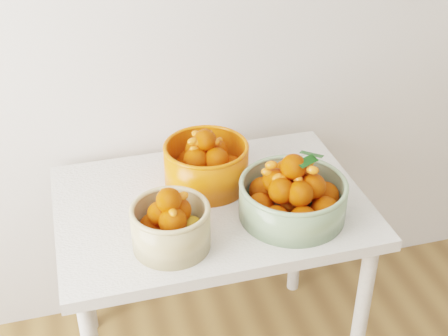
{
  "coord_description": "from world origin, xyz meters",
  "views": [
    {
      "loc": [
        -0.58,
        -0.01,
        1.93
      ],
      "look_at": [
        -0.16,
        1.53,
        0.92
      ],
      "focal_mm": 50.0,
      "sensor_mm": 36.0,
      "label": 1
    }
  ],
  "objects_px": {
    "bowl_green": "(293,196)",
    "bowl_orange": "(206,164)",
    "bowl_cream": "(171,225)",
    "table": "(211,224)"
  },
  "relations": [
    {
      "from": "bowl_green",
      "to": "bowl_orange",
      "type": "relative_size",
      "value": 1.22
    },
    {
      "from": "bowl_cream",
      "to": "bowl_orange",
      "type": "distance_m",
      "value": 0.34
    },
    {
      "from": "table",
      "to": "bowl_green",
      "type": "relative_size",
      "value": 2.82
    },
    {
      "from": "table",
      "to": "bowl_green",
      "type": "xyz_separation_m",
      "value": [
        0.23,
        -0.14,
        0.17
      ]
    },
    {
      "from": "bowl_orange",
      "to": "bowl_cream",
      "type": "bearing_deg",
      "value": -121.64
    },
    {
      "from": "table",
      "to": "bowl_cream",
      "type": "bearing_deg",
      "value": -131.71
    },
    {
      "from": "bowl_green",
      "to": "bowl_orange",
      "type": "height_order",
      "value": "bowl_green"
    },
    {
      "from": "bowl_cream",
      "to": "bowl_green",
      "type": "height_order",
      "value": "bowl_green"
    },
    {
      "from": "table",
      "to": "bowl_green",
      "type": "bearing_deg",
      "value": -31.8
    },
    {
      "from": "bowl_green",
      "to": "table",
      "type": "bearing_deg",
      "value": 148.2
    }
  ]
}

